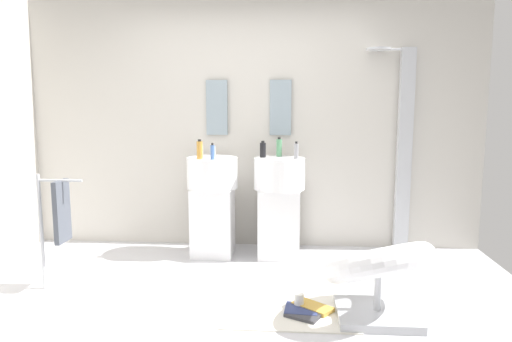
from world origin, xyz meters
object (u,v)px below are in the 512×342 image
object	(u,v)px
coffee_mug	(299,300)
soap_bottle_white	(201,151)
soap_bottle_grey	(296,151)
soap_bottle_green	(279,147)
pedestal_sink_left	(213,202)
magazine_charcoal	(303,315)
magazine_navy	(301,310)
pedestal_sink_right	(279,203)
soap_bottle_black	(263,150)
magazine_ochre	(313,307)
soap_bottle_amber	(200,150)
towel_rack	(59,214)
lounge_chair	(378,270)
soap_bottle_blue	(212,152)
shower_column	(403,146)

from	to	relation	value
coffee_mug	soap_bottle_white	world-z (taller)	soap_bottle_white
soap_bottle_grey	soap_bottle_green	world-z (taller)	soap_bottle_green
pedestal_sink_left	magazine_charcoal	size ratio (longest dim) A/B	4.66
pedestal_sink_left	magazine_navy	xyz separation A→B (m)	(0.85, -1.27, -0.52)
coffee_mug	pedestal_sink_right	bearing A→B (deg)	98.29
soap_bottle_grey	soap_bottle_black	bearing A→B (deg)	157.06
pedestal_sink_right	magazine_charcoal	world-z (taller)	pedestal_sink_right
soap_bottle_grey	soap_bottle_green	distance (m)	0.29
magazine_ochre	pedestal_sink_left	bearing A→B (deg)	166.02
pedestal_sink_right	magazine_charcoal	bearing A→B (deg)	-81.43
soap_bottle_black	soap_bottle_amber	xyz separation A→B (m)	(-0.59, -0.16, 0.01)
pedestal_sink_left	magazine_ochre	world-z (taller)	pedestal_sink_left
towel_rack	magazine_navy	bearing A→B (deg)	-8.74
pedestal_sink_left	pedestal_sink_right	world-z (taller)	same
towel_rack	soap_bottle_grey	world-z (taller)	soap_bottle_grey
pedestal_sink_left	magazine_ochre	size ratio (longest dim) A/B	3.66
lounge_chair	soap_bottle_black	xyz separation A→B (m)	(-0.88, 1.36, 0.71)
magazine_ochre	magazine_navy	xyz separation A→B (m)	(-0.08, -0.04, -0.00)
magazine_navy	soap_bottle_white	distance (m)	1.83
soap_bottle_blue	coffee_mug	bearing A→B (deg)	-52.16
pedestal_sink_right	lounge_chair	bearing A→B (deg)	-61.32
magazine_ochre	soap_bottle_black	xyz separation A→B (m)	(-0.44, 1.27, 1.03)
pedestal_sink_left	soap_bottle_grey	xyz separation A→B (m)	(0.82, -0.10, 0.52)
pedestal_sink_right	soap_bottle_blue	size ratio (longest dim) A/B	6.98
soap_bottle_black	soap_bottle_blue	world-z (taller)	soap_bottle_black
shower_column	soap_bottle_amber	bearing A→B (deg)	-168.31
soap_bottle_grey	shower_column	bearing A→B (deg)	19.82
towel_rack	coffee_mug	xyz separation A→B (m)	(1.92, -0.23, -0.57)
pedestal_sink_right	soap_bottle_blue	bearing A→B (deg)	-164.30
soap_bottle_black	soap_bottle_grey	size ratio (longest dim) A/B	0.97
magazine_navy	soap_bottle_black	xyz separation A→B (m)	(-0.36, 1.31, 1.03)
soap_bottle_blue	pedestal_sink_right	bearing A→B (deg)	15.70
soap_bottle_white	soap_bottle_black	bearing A→B (deg)	12.25
magazine_charcoal	soap_bottle_grey	bearing A→B (deg)	119.11
towel_rack	soap_bottle_white	xyz separation A→B (m)	(0.99, 0.89, 0.43)
shower_column	soap_bottle_amber	distance (m)	2.04
shower_column	magazine_navy	bearing A→B (deg)	-123.82
pedestal_sink_left	soap_bottle_grey	distance (m)	0.97
soap_bottle_grey	soap_bottle_green	xyz separation A→B (m)	(-0.17, 0.24, 0.01)
pedestal_sink_right	soap_bottle_amber	distance (m)	0.93
soap_bottle_amber	coffee_mug	bearing A→B (deg)	-49.34
soap_bottle_grey	magazine_ochre	bearing A→B (deg)	-84.18
magazine_charcoal	pedestal_sink_left	bearing A→B (deg)	149.64
magazine_charcoal	coffee_mug	size ratio (longest dim) A/B	2.16
soap_bottle_black	lounge_chair	bearing A→B (deg)	-56.92
shower_column	towel_rack	bearing A→B (deg)	-156.99
pedestal_sink_right	soap_bottle_green	distance (m)	0.55
pedestal_sink_left	soap_bottle_green	xyz separation A→B (m)	(0.65, 0.14, 0.53)
pedestal_sink_left	coffee_mug	world-z (taller)	pedestal_sink_left
towel_rack	soap_bottle_amber	size ratio (longest dim) A/B	5.11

